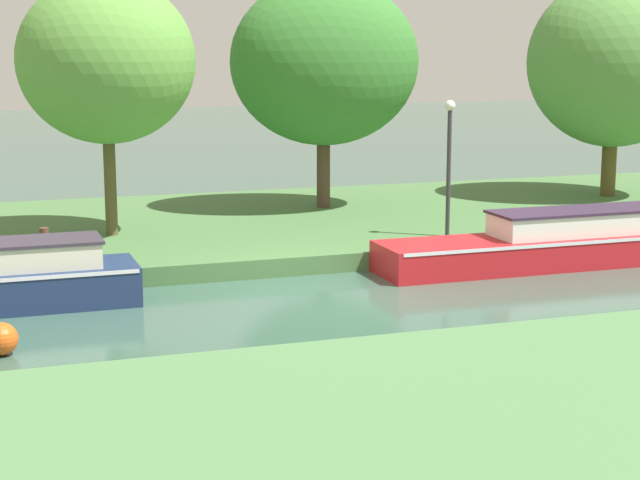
# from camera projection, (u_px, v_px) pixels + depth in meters

# --- Properties ---
(ground_plane) EXTENTS (120.00, 120.00, 0.00)m
(ground_plane) POSITION_uv_depth(u_px,v_px,m) (324.00, 298.00, 20.04)
(ground_plane) COLOR #365749
(riverbank_far) EXTENTS (72.00, 10.00, 0.40)m
(riverbank_far) POSITION_uv_depth(u_px,v_px,m) (233.00, 228.00, 26.50)
(riverbank_far) COLOR #456D3C
(riverbank_far) RESTS_ON ground_plane
(riverbank_near) EXTENTS (72.00, 10.00, 0.40)m
(riverbank_near) POSITION_uv_depth(u_px,v_px,m) (591.00, 465.00, 11.64)
(riverbank_near) COLOR #4C7948
(riverbank_near) RESTS_ON ground_plane
(red_narrowboat) EXTENTS (10.03, 1.61, 1.22)m
(red_narrowboat) POSITION_uv_depth(u_px,v_px,m) (605.00, 238.00, 23.31)
(red_narrowboat) COLOR red
(red_narrowboat) RESTS_ON ground_plane
(willow_tree_left) EXTENTS (4.00, 4.31, 5.90)m
(willow_tree_left) POSITION_uv_depth(u_px,v_px,m) (106.00, 61.00, 23.60)
(willow_tree_left) COLOR brown
(willow_tree_left) RESTS_ON riverbank_far
(willow_tree_centre) EXTENTS (5.11, 3.87, 6.12)m
(willow_tree_centre) POSITION_uv_depth(u_px,v_px,m) (325.00, 62.00, 27.70)
(willow_tree_centre) COLOR #4F382B
(willow_tree_centre) RESTS_ON riverbank_far
(willow_tree_right) EXTENTS (5.06, 4.73, 6.31)m
(willow_tree_right) POSITION_uv_depth(u_px,v_px,m) (615.00, 62.00, 29.90)
(willow_tree_right) COLOR brown
(willow_tree_right) RESTS_ON riverbank_far
(lamp_post) EXTENTS (0.24, 0.24, 3.13)m
(lamp_post) POSITION_uv_depth(u_px,v_px,m) (449.00, 152.00, 23.89)
(lamp_post) COLOR #333338
(lamp_post) RESTS_ON riverbank_far
(mooring_post_near) EXTENTS (0.18, 0.18, 0.85)m
(mooring_post_near) POSITION_uv_depth(u_px,v_px,m) (45.00, 249.00, 20.54)
(mooring_post_near) COLOR brown
(mooring_post_near) RESTS_ON riverbank_far
(channel_buoy) EXTENTS (0.52, 0.52, 0.52)m
(channel_buoy) POSITION_uv_depth(u_px,v_px,m) (1.00, 339.00, 16.35)
(channel_buoy) COLOR #E55919
(channel_buoy) RESTS_ON ground_plane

